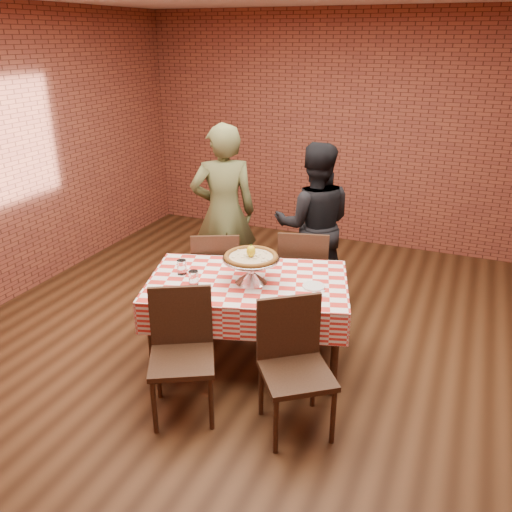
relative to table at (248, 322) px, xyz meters
name	(u,v)px	position (x,y,z in m)	size (l,w,h in m)	color
ground	(256,349)	(-0.01, 0.18, -0.38)	(6.00, 6.00, 0.00)	black
back_wall	(348,132)	(-0.01, 3.18, 1.08)	(5.50, 5.50, 0.00)	brown
table	(248,322)	(0.00, 0.00, 0.00)	(1.57, 0.94, 0.75)	#372214
tablecloth	(248,295)	(0.00, 0.00, 0.25)	(1.60, 0.98, 0.27)	red
pizza_stand	(251,270)	(0.04, -0.02, 0.49)	(0.46, 0.46, 0.20)	silver
pizza	(251,257)	(0.04, -0.02, 0.59)	(0.42, 0.42, 0.03)	beige
lemon	(251,251)	(0.04, -0.02, 0.65)	(0.07, 0.07, 0.09)	yellow
water_glass_left	(194,278)	(-0.35, -0.25, 0.44)	(0.08, 0.08, 0.12)	white
water_glass_right	(182,267)	(-0.55, -0.10, 0.44)	(0.08, 0.08, 0.12)	white
side_plate	(314,286)	(0.53, 0.09, 0.39)	(0.18, 0.18, 0.01)	white
sweetener_packet_a	(322,295)	(0.63, -0.03, 0.39)	(0.05, 0.04, 0.01)	white
sweetener_packet_b	(321,291)	(0.60, 0.04, 0.39)	(0.05, 0.04, 0.01)	white
condiment_caddy	(261,257)	(-0.02, 0.34, 0.45)	(0.09, 0.07, 0.13)	silver
chair_near_left	(182,359)	(-0.16, -0.80, 0.09)	(0.45, 0.45, 0.93)	#372214
chair_near_right	(297,372)	(0.65, -0.64, 0.10)	(0.46, 0.46, 0.94)	#372214
chair_far_left	(217,273)	(-0.59, 0.60, 0.09)	(0.44, 0.44, 0.92)	#372214
chair_far_right	(304,273)	(0.18, 0.92, 0.10)	(0.46, 0.46, 0.94)	#372214
diner_olive	(224,213)	(-0.74, 1.07, 0.53)	(0.66, 0.43, 1.81)	#50532F
diner_black	(314,225)	(0.15, 1.31, 0.45)	(0.80, 0.63, 1.65)	black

